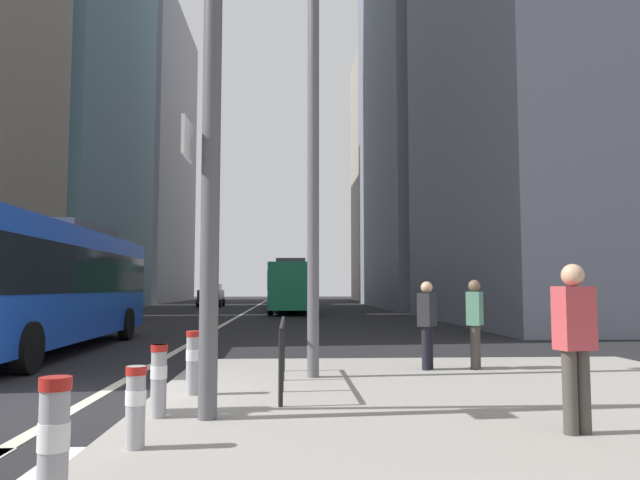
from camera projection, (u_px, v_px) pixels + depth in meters
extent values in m
plane|color=black|center=(228.00, 322.00, 28.45)|extent=(160.00, 160.00, 0.00)
cube|color=gray|center=(488.00, 408.00, 7.82)|extent=(9.00, 10.00, 0.15)
cube|color=beige|center=(244.00, 313.00, 38.40)|extent=(0.20, 80.00, 0.01)
cube|color=gray|center=(129.00, 155.00, 70.73)|extent=(12.04, 22.98, 34.53)
cube|color=slate|center=(449.00, 18.00, 53.21)|extent=(13.70, 22.54, 50.95)
cube|color=gray|center=(403.00, 174.00, 74.61)|extent=(11.36, 16.86, 31.45)
cube|color=blue|center=(42.00, 284.00, 15.15)|extent=(2.72, 11.74, 2.75)
cube|color=black|center=(42.00, 271.00, 15.17)|extent=(2.75, 11.50, 1.10)
cube|color=#4C4C51|center=(68.00, 231.00, 17.01)|extent=(1.83, 4.24, 0.30)
cylinder|color=black|center=(27.00, 348.00, 11.41)|extent=(0.32, 1.01, 1.00)
cylinder|color=black|center=(126.00, 324.00, 18.85)|extent=(0.32, 1.01, 1.00)
cylinder|color=black|center=(48.00, 324.00, 18.69)|extent=(0.32, 1.01, 1.00)
cube|color=#198456|center=(292.00, 286.00, 39.20)|extent=(2.80, 11.16, 2.75)
cube|color=black|center=(292.00, 281.00, 39.22)|extent=(2.84, 10.94, 1.10)
cube|color=#4C4C51|center=(291.00, 262.00, 37.66)|extent=(1.86, 4.04, 0.30)
cylinder|color=black|center=(276.00, 304.00, 42.61)|extent=(0.33, 1.01, 1.00)
cylinder|color=black|center=(310.00, 304.00, 42.66)|extent=(0.33, 1.01, 1.00)
cylinder|color=black|center=(270.00, 307.00, 35.53)|extent=(0.33, 1.01, 1.00)
cylinder|color=black|center=(311.00, 307.00, 35.59)|extent=(0.33, 1.01, 1.00)
cube|color=#198456|center=(285.00, 287.00, 55.90)|extent=(2.63, 10.89, 2.75)
cube|color=black|center=(285.00, 283.00, 55.93)|extent=(2.67, 10.67, 1.10)
cube|color=#4C4C51|center=(285.00, 270.00, 54.40)|extent=(1.80, 3.93, 0.30)
cylinder|color=black|center=(273.00, 299.00, 59.19)|extent=(0.31, 1.00, 1.00)
cylinder|color=black|center=(297.00, 299.00, 59.34)|extent=(0.31, 1.00, 1.00)
cylinder|color=black|center=(271.00, 301.00, 52.27)|extent=(0.31, 1.00, 1.00)
cylinder|color=black|center=(299.00, 301.00, 52.42)|extent=(0.31, 1.00, 1.00)
cube|color=#232838|center=(211.00, 297.00, 51.20)|extent=(1.78, 4.05, 1.10)
cube|color=black|center=(211.00, 287.00, 51.41)|extent=(1.50, 2.19, 0.52)
cylinder|color=black|center=(220.00, 303.00, 49.83)|extent=(0.22, 0.64, 0.64)
cylinder|color=black|center=(198.00, 303.00, 49.74)|extent=(0.22, 0.64, 0.64)
cylinder|color=black|center=(224.00, 303.00, 52.57)|extent=(0.22, 0.64, 0.64)
cylinder|color=black|center=(203.00, 303.00, 52.48)|extent=(0.22, 0.64, 0.64)
cube|color=#B2A899|center=(286.00, 295.00, 64.94)|extent=(1.81, 4.28, 1.10)
cube|color=black|center=(286.00, 287.00, 64.85)|extent=(1.51, 2.32, 0.52)
cylinder|color=black|center=(278.00, 299.00, 66.30)|extent=(0.22, 0.64, 0.64)
cylinder|color=black|center=(294.00, 299.00, 66.38)|extent=(0.22, 0.64, 0.64)
cylinder|color=black|center=(277.00, 300.00, 63.41)|extent=(0.22, 0.64, 0.64)
cylinder|color=black|center=(294.00, 300.00, 63.49)|extent=(0.22, 0.64, 0.64)
cube|color=silver|center=(282.00, 294.00, 65.75)|extent=(1.91, 4.10, 1.10)
cube|color=black|center=(282.00, 287.00, 65.67)|extent=(1.56, 2.23, 0.52)
cylinder|color=black|center=(274.00, 299.00, 67.00)|extent=(0.24, 0.65, 0.64)
cylinder|color=black|center=(290.00, 299.00, 67.15)|extent=(0.24, 0.65, 0.64)
cylinder|color=black|center=(274.00, 300.00, 64.27)|extent=(0.24, 0.65, 0.64)
cylinder|color=black|center=(291.00, 300.00, 64.42)|extent=(0.24, 0.65, 0.64)
cube|color=maroon|center=(116.00, 302.00, 31.84)|extent=(1.82, 4.37, 1.10)
cube|color=black|center=(117.00, 287.00, 32.05)|extent=(1.52, 2.37, 0.52)
cylinder|color=black|center=(125.00, 314.00, 30.37)|extent=(0.23, 0.64, 0.64)
cylinder|color=black|center=(89.00, 314.00, 30.26)|extent=(0.23, 0.64, 0.64)
cylinder|color=black|center=(139.00, 311.00, 33.32)|extent=(0.23, 0.64, 0.64)
cylinder|color=black|center=(106.00, 311.00, 33.21)|extent=(0.23, 0.64, 0.64)
cylinder|color=#515156|center=(211.00, 160.00, 7.09)|extent=(0.22, 0.22, 6.00)
cube|color=white|center=(187.00, 140.00, 6.92)|extent=(0.04, 0.60, 0.44)
cylinder|color=#56565B|center=(313.00, 142.00, 10.36)|extent=(0.20, 0.20, 8.00)
cylinder|color=#99999E|center=(53.00, 455.00, 3.68)|extent=(0.18, 0.18, 0.95)
cylinder|color=white|center=(54.00, 436.00, 3.69)|extent=(0.19, 0.19, 0.17)
cylinder|color=#B21E19|center=(56.00, 383.00, 3.71)|extent=(0.20, 0.20, 0.08)
cylinder|color=#99999E|center=(135.00, 407.00, 5.62)|extent=(0.18, 0.18, 0.76)
cylinder|color=white|center=(136.00, 397.00, 5.63)|extent=(0.19, 0.19, 0.14)
cylinder|color=#B21E19|center=(136.00, 370.00, 5.65)|extent=(0.20, 0.20, 0.08)
cylinder|color=#99999E|center=(159.00, 381.00, 6.96)|extent=(0.18, 0.18, 0.84)
cylinder|color=white|center=(159.00, 372.00, 6.97)|extent=(0.19, 0.19, 0.15)
cylinder|color=#B21E19|center=(159.00, 348.00, 6.99)|extent=(0.20, 0.20, 0.08)
cylinder|color=#99999E|center=(193.00, 363.00, 8.44)|extent=(0.18, 0.18, 0.89)
cylinder|color=white|center=(193.00, 355.00, 8.45)|extent=(0.19, 0.19, 0.16)
cylinder|color=#B21E19|center=(193.00, 334.00, 8.48)|extent=(0.20, 0.20, 0.08)
cylinder|color=black|center=(281.00, 369.00, 7.59)|extent=(0.06, 0.06, 0.95)
cylinder|color=black|center=(282.00, 359.00, 8.66)|extent=(0.06, 0.06, 0.95)
cylinder|color=black|center=(283.00, 351.00, 9.74)|extent=(0.06, 0.06, 0.95)
cylinder|color=black|center=(283.00, 344.00, 10.81)|extent=(0.06, 0.06, 0.95)
cylinder|color=black|center=(282.00, 323.00, 9.24)|extent=(0.06, 3.23, 0.06)
cylinder|color=#423D38|center=(583.00, 391.00, 6.21)|extent=(0.15, 0.15, 0.85)
cylinder|color=#423D38|center=(570.00, 392.00, 6.16)|extent=(0.15, 0.15, 0.85)
cube|color=#B73D42|center=(574.00, 318.00, 6.24)|extent=(0.43, 0.32, 0.66)
sphere|color=tan|center=(573.00, 275.00, 6.28)|extent=(0.23, 0.23, 0.23)
cylinder|color=#423D38|center=(476.00, 347.00, 11.17)|extent=(0.15, 0.15, 0.80)
cylinder|color=#423D38|center=(475.00, 347.00, 11.03)|extent=(0.15, 0.15, 0.80)
cube|color=#4C7F66|center=(475.00, 308.00, 11.15)|extent=(0.40, 0.45, 0.62)
sphere|color=brown|center=(474.00, 286.00, 11.19)|extent=(0.22, 0.22, 0.22)
cylinder|color=black|center=(426.00, 348.00, 10.93)|extent=(0.15, 0.15, 0.79)
cylinder|color=black|center=(429.00, 348.00, 11.07)|extent=(0.15, 0.15, 0.79)
cube|color=#232328|center=(427.00, 310.00, 11.06)|extent=(0.41, 0.45, 0.61)
sphere|color=tan|center=(427.00, 287.00, 11.09)|extent=(0.22, 0.22, 0.22)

